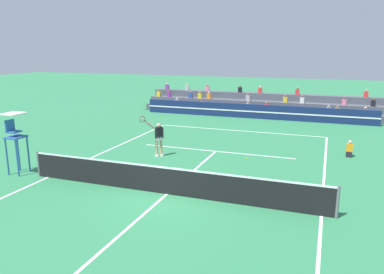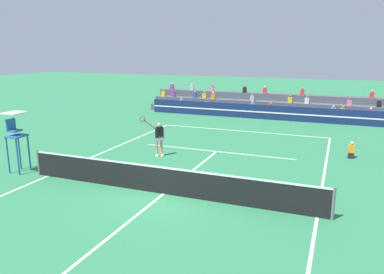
# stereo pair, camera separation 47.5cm
# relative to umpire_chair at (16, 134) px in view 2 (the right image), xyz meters

# --- Properties ---
(ground_plane) EXTENTS (120.00, 120.00, 0.00)m
(ground_plane) POSITION_rel_umpire_chair_xyz_m (7.08, 0.00, -1.72)
(ground_plane) COLOR #2D7A4C
(court_lines) EXTENTS (11.10, 23.90, 0.01)m
(court_lines) POSITION_rel_umpire_chair_xyz_m (7.08, 0.00, -1.71)
(court_lines) COLOR white
(court_lines) RESTS_ON ground
(tennis_net) EXTENTS (12.00, 0.10, 1.10)m
(tennis_net) POSITION_rel_umpire_chair_xyz_m (7.08, 0.00, -1.17)
(tennis_net) COLOR slate
(tennis_net) RESTS_ON ground
(sponsor_banner_wall) EXTENTS (18.00, 0.26, 1.10)m
(sponsor_banner_wall) POSITION_rel_umpire_chair_xyz_m (7.08, 16.82, -1.17)
(sponsor_banner_wall) COLOR navy
(sponsor_banner_wall) RESTS_ON ground
(bleacher_stand) EXTENTS (19.63, 2.85, 2.28)m
(bleacher_stand) POSITION_rel_umpire_chair_xyz_m (7.07, 19.36, -1.07)
(bleacher_stand) COLOR #4C515B
(bleacher_stand) RESTS_ON ground
(umpire_chair) EXTENTS (0.76, 0.84, 2.67)m
(umpire_chair) POSITION_rel_umpire_chair_xyz_m (0.00, 0.00, 0.00)
(umpire_chair) COLOR #285699
(umpire_chair) RESTS_ON ground
(ball_kid_courtside) EXTENTS (0.30, 0.36, 0.84)m
(ball_kid_courtside) POSITION_rel_umpire_chair_xyz_m (13.68, 7.77, -1.39)
(ball_kid_courtside) COLOR black
(ball_kid_courtside) RESTS_ON ground
(tennis_player) EXTENTS (0.88, 1.18, 2.23)m
(tennis_player) POSITION_rel_umpire_chair_xyz_m (4.63, 4.51, -0.74)
(tennis_player) COLOR tan
(tennis_player) RESTS_ON ground
(tennis_ball) EXTENTS (0.07, 0.07, 0.07)m
(tennis_ball) POSITION_rel_umpire_chair_xyz_m (8.93, 5.49, -1.68)
(tennis_ball) COLOR #C6DB33
(tennis_ball) RESTS_ON ground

